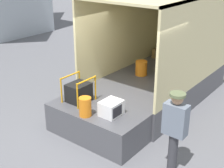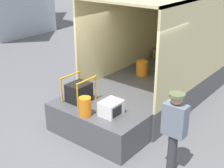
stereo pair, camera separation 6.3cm
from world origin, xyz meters
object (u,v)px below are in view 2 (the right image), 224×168
at_px(box_truck, 187,51).
at_px(worker_person, 175,125).
at_px(portable_generator, 79,92).
at_px(orange_bucket, 85,107).
at_px(microwave, 111,108).

height_order(box_truck, worker_person, box_truck).
relative_size(box_truck, portable_generator, 9.93).
bearing_deg(worker_person, portable_generator, 87.97).
bearing_deg(orange_bucket, box_truck, 0.25).
distance_m(portable_generator, orange_bucket, 0.76).
bearing_deg(orange_bucket, worker_person, -78.96).
relative_size(microwave, portable_generator, 0.72).
xyz_separation_m(box_truck, portable_generator, (-4.35, 0.59, -0.07)).
bearing_deg(orange_bucket, portable_generator, 52.88).
bearing_deg(worker_person, orange_bucket, 101.04).
bearing_deg(worker_person, box_truck, 23.41).
distance_m(box_truck, worker_person, 4.84).
bearing_deg(box_truck, worker_person, -156.59).
relative_size(orange_bucket, worker_person, 0.26).
bearing_deg(box_truck, portable_generator, 172.32).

